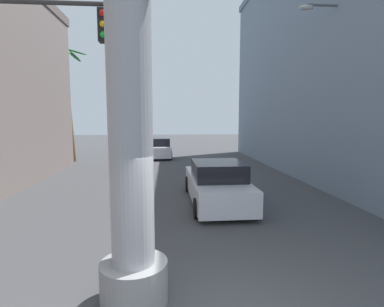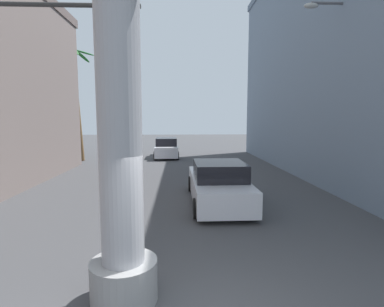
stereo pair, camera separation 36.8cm
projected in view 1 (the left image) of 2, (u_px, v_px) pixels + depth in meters
The scene contains 7 objects.
ground_plane at pixel (184, 185), 13.97m from camera, with size 89.42×89.42×0.00m, color #424244.
building_right at pixel (367, 56), 16.60m from camera, with size 9.15×22.94×13.03m.
street_lamp at pixel (353, 81), 12.04m from camera, with size 2.86×0.28×7.61m.
car_lead at pixel (217, 184), 10.98m from camera, with size 2.06×5.02×1.56m.
car_far at pixel (159, 148), 23.97m from camera, with size 2.03×4.63×1.56m.
palm_tree_far_left at pixel (67, 87), 21.12m from camera, with size 3.01×2.68×8.04m.
pedestrian_mid_right at pixel (337, 169), 12.81m from camera, with size 0.45×0.45×1.64m.
Camera 1 is at (-0.78, -3.68, 3.09)m, focal length 28.00 mm.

